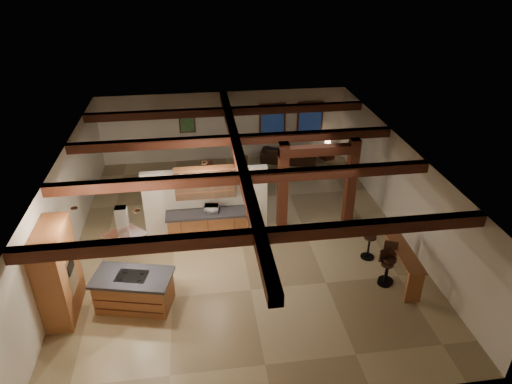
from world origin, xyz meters
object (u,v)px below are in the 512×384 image
at_px(sofa, 289,154).
at_px(bar_counter, 403,261).
at_px(kitchen_island, 134,291).
at_px(dining_table, 229,184).

xyz_separation_m(sofa, bar_counter, (1.47, -7.97, 0.31)).
distance_m(kitchen_island, dining_table, 6.31).
height_order(dining_table, bar_counter, bar_counter).
relative_size(kitchen_island, dining_table, 1.10).
bearing_deg(sofa, kitchen_island, 73.39).
xyz_separation_m(dining_table, bar_counter, (4.17, -5.63, 0.31)).
bearing_deg(dining_table, bar_counter, -33.94).
bearing_deg(dining_table, sofa, 60.48).
bearing_deg(kitchen_island, dining_table, 62.84).
xyz_separation_m(kitchen_island, sofa, (5.58, 7.96, -0.14)).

